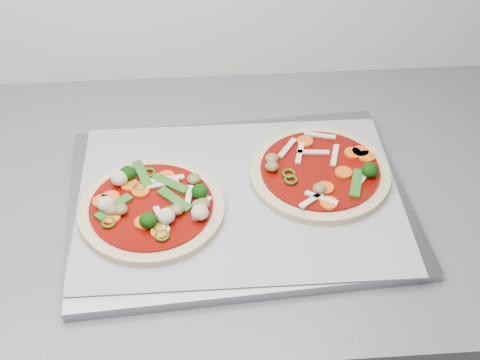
{
  "coord_description": "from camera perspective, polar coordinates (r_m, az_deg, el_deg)",
  "views": [
    {
      "loc": [
        0.09,
        0.58,
        1.57
      ],
      "look_at": [
        0.14,
        1.28,
        0.93
      ],
      "focal_mm": 50.0,
      "sensor_mm": 36.0,
      "label": 1
    }
  ],
  "objects": [
    {
      "name": "pizza_right",
      "position": [
        0.98,
        6.87,
        0.67
      ],
      "size": [
        0.26,
        0.26,
        0.03
      ],
      "rotation": [
        0.0,
        0.0,
        -0.29
      ],
      "color": "tan",
      "rests_on": "parchment"
    },
    {
      "name": "pizza_left",
      "position": [
        0.93,
        -7.51,
        -2.27
      ],
      "size": [
        0.22,
        0.22,
        0.03
      ],
      "rotation": [
        0.0,
        0.0,
        -0.1
      ],
      "color": "tan",
      "rests_on": "parchment"
    },
    {
      "name": "countertop",
      "position": [
        1.0,
        -7.98,
        -1.88
      ],
      "size": [
        3.6,
        0.6,
        0.04
      ],
      "primitive_type": "cube",
      "color": "slate",
      "rests_on": "base_cabinet"
    },
    {
      "name": "parchment",
      "position": [
        0.95,
        -0.06,
        -1.36
      ],
      "size": [
        0.46,
        0.33,
        0.0
      ],
      "primitive_type": "cube",
      "rotation": [
        0.0,
        0.0,
        -0.0
      ],
      "color": "gray",
      "rests_on": "baking_tray"
    },
    {
      "name": "baking_tray",
      "position": [
        0.96,
        -0.06,
        -1.74
      ],
      "size": [
        0.5,
        0.38,
        0.02
      ],
      "primitive_type": "cube",
      "rotation": [
        0.0,
        0.0,
        0.06
      ],
      "color": "gray",
      "rests_on": "countertop"
    }
  ]
}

